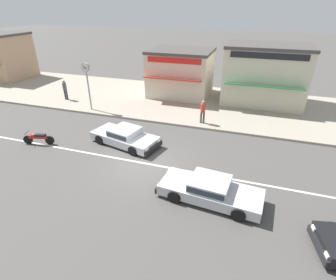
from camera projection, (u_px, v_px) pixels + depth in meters
The scene contains 11 objects.
ground_plane at pixel (143, 163), 14.47m from camera, with size 160.00×160.00×0.00m, color #4C4947.
lane_centre_stripe at pixel (143, 163), 14.47m from camera, with size 50.40×0.14×0.01m, color silver.
kerb_strip at pixel (188, 102), 23.07m from camera, with size 68.00×10.00×0.15m, color #9E9384.
sedan_silver_2 at pixel (125, 136), 16.18m from camera, with size 4.61×2.72×1.06m.
sedan_silver_3 at pixel (210, 189), 11.58m from camera, with size 4.73×2.12×1.06m.
motorcycle_2 at pixel (38, 138), 16.21m from camera, with size 1.90×0.75×0.80m.
street_clock at pixel (87, 75), 20.01m from camera, with size 0.70×0.22×3.70m.
pedestrian_near_clock at pixel (203, 110), 18.47m from camera, with size 0.34×0.34×1.67m.
pedestrian_by_shop at pixel (65, 88), 23.00m from camera, with size 0.34×0.34×1.72m.
shopfront_corner_warung at pixel (181, 72), 23.91m from camera, with size 5.47×5.41×4.06m.
shopfront_mid_block at pixel (264, 74), 21.87m from camera, with size 6.62×5.31×4.78m.
Camera 1 is at (5.12, -11.17, 7.88)m, focal length 28.00 mm.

